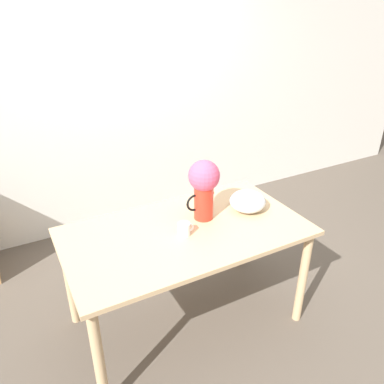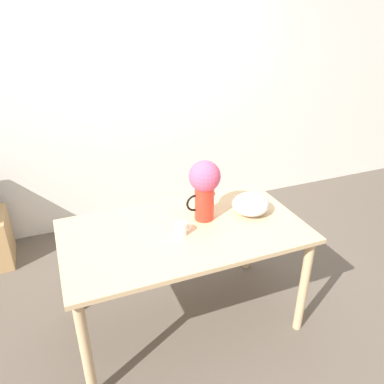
% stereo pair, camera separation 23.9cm
% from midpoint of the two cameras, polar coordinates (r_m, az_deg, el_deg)
% --- Properties ---
extents(ground_plane, '(12.00, 12.00, 0.00)m').
position_cam_midpoint_polar(ground_plane, '(2.92, 3.96, -18.27)').
color(ground_plane, brown).
extents(wall_back, '(8.00, 0.05, 2.60)m').
position_cam_midpoint_polar(wall_back, '(3.67, -6.64, 14.58)').
color(wall_back, silver).
rests_on(wall_back, ground_plane).
extents(table, '(1.55, 0.86, 0.77)m').
position_cam_midpoint_polar(table, '(2.46, 1.59, -7.68)').
color(table, tan).
rests_on(table, ground_plane).
extents(flower_vase, '(0.23, 0.20, 0.41)m').
position_cam_midpoint_polar(flower_vase, '(2.41, 4.77, 1.10)').
color(flower_vase, red).
rests_on(flower_vase, table).
extents(coffee_mug, '(0.11, 0.08, 0.08)m').
position_cam_midpoint_polar(coffee_mug, '(2.33, 1.28, -5.68)').
color(coffee_mug, white).
rests_on(coffee_mug, table).
extents(white_bowl, '(0.25, 0.25, 0.14)m').
position_cam_midpoint_polar(white_bowl, '(2.60, 11.52, -1.91)').
color(white_bowl, silver).
rests_on(white_bowl, table).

